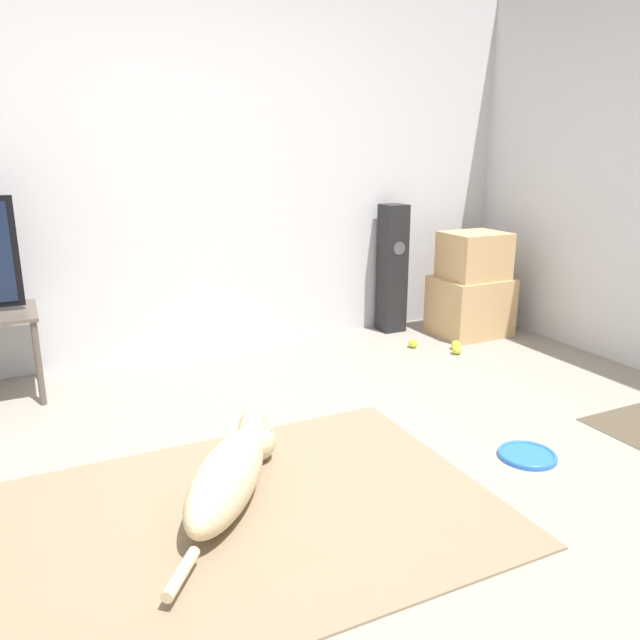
{
  "coord_description": "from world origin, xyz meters",
  "views": [
    {
      "loc": [
        -0.96,
        -2.08,
        1.41
      ],
      "look_at": [
        0.53,
        0.99,
        0.45
      ],
      "focal_mm": 35.0,
      "sensor_mm": 36.0,
      "label": 1
    }
  ],
  "objects": [
    {
      "name": "wall_back",
      "position": [
        0.0,
        2.1,
        1.27
      ],
      "size": [
        8.0,
        0.06,
        2.55
      ],
      "color": "silver",
      "rests_on": "ground_plane"
    },
    {
      "name": "frisbee",
      "position": [
        1.06,
        -0.13,
        0.01
      ],
      "size": [
        0.27,
        0.27,
        0.03
      ],
      "color": "blue",
      "rests_on": "ground_plane"
    },
    {
      "name": "tennis_ball_near_speaker",
      "position": [
        1.7,
        1.22,
        0.03
      ],
      "size": [
        0.07,
        0.07,
        0.07
      ],
      "color": "#C6E033",
      "rests_on": "ground_plane"
    },
    {
      "name": "floor_speaker",
      "position": [
        1.6,
        1.94,
        0.49
      ],
      "size": [
        0.18,
        0.18,
        0.98
      ],
      "color": "black",
      "rests_on": "ground_plane"
    },
    {
      "name": "dog",
      "position": [
        -0.3,
        0.1,
        0.14
      ],
      "size": [
        0.7,
        0.91,
        0.26
      ],
      "color": "beige",
      "rests_on": "area_rug"
    },
    {
      "name": "cardboard_box_lower",
      "position": [
        2.09,
        1.59,
        0.22
      ],
      "size": [
        0.53,
        0.46,
        0.44
      ],
      "color": "tan",
      "rests_on": "ground_plane"
    },
    {
      "name": "ground_plane",
      "position": [
        0.0,
        0.0,
        0.0
      ],
      "size": [
        12.0,
        12.0,
        0.0
      ],
      "primitive_type": "plane",
      "color": "gray"
    },
    {
      "name": "area_rug",
      "position": [
        -0.29,
        -0.02,
        0.0
      ],
      "size": [
        1.96,
        1.4,
        0.01
      ],
      "color": "#847056",
      "rests_on": "ground_plane"
    },
    {
      "name": "cardboard_box_upper",
      "position": [
        2.08,
        1.57,
        0.61
      ],
      "size": [
        0.44,
        0.38,
        0.35
      ],
      "color": "tan",
      "rests_on": "cardboard_box_lower"
    },
    {
      "name": "tennis_ball_by_boxes",
      "position": [
        1.51,
        1.48,
        0.03
      ],
      "size": [
        0.07,
        0.07,
        0.07
      ],
      "color": "#C6E033",
      "rests_on": "ground_plane"
    },
    {
      "name": "tennis_ball_loose_on_carpet",
      "position": [
        1.76,
        1.31,
        0.03
      ],
      "size": [
        0.07,
        0.07,
        0.07
      ],
      "color": "#C6E033",
      "rests_on": "ground_plane"
    }
  ]
}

